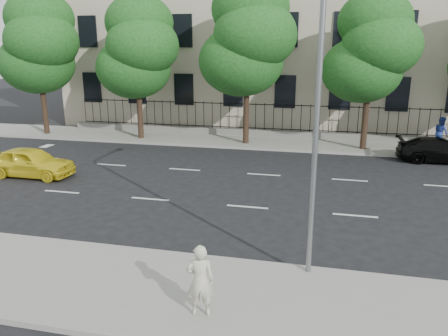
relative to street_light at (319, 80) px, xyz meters
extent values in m
plane|color=black|center=(-2.50, 1.77, -5.15)|extent=(120.00, 120.00, 0.00)
cube|color=gray|center=(-2.50, -2.23, -5.07)|extent=(60.00, 4.00, 0.15)
cube|color=gray|center=(-2.50, 15.77, -5.07)|extent=(60.00, 4.00, 0.15)
cube|color=beige|center=(-2.50, 24.77, 3.85)|extent=(34.00, 12.00, 18.00)
cube|color=slate|center=(-2.50, 17.47, -4.80)|extent=(30.00, 0.50, 0.40)
cube|color=black|center=(-2.50, 17.47, -4.50)|extent=(28.80, 0.05, 0.05)
cube|color=black|center=(-2.50, 17.47, -2.90)|extent=(28.80, 0.05, 0.05)
cylinder|color=slate|center=(0.00, -0.53, -1.00)|extent=(0.14, 0.14, 8.00)
cylinder|color=#382619|center=(-18.50, 14.97, -3.42)|extent=(0.36, 0.36, 3.15)
ellipsoid|color=#174617|center=(-18.90, 15.27, -0.29)|extent=(4.94, 4.94, 4.06)
ellipsoid|color=#174617|center=(-18.00, 14.77, 1.14)|extent=(4.68, 4.68, 3.85)
ellipsoid|color=#174617|center=(-18.40, 15.37, 2.57)|extent=(4.42, 4.42, 3.64)
cylinder|color=#382619|center=(-11.50, 14.97, -3.51)|extent=(0.36, 0.36, 2.97)
ellipsoid|color=#174617|center=(-11.90, 15.27, -0.52)|extent=(4.75, 4.75, 3.90)
ellipsoid|color=#174617|center=(-11.00, 14.77, 0.85)|extent=(4.50, 4.50, 3.70)
ellipsoid|color=#174617|center=(-11.40, 15.37, 2.23)|extent=(4.25, 4.25, 3.50)
cylinder|color=#382619|center=(-4.50, 14.97, -3.34)|extent=(0.36, 0.36, 3.32)
ellipsoid|color=#174617|center=(-4.90, 15.27, -0.05)|extent=(5.13, 5.13, 4.21)
ellipsoid|color=#174617|center=(-4.00, 14.77, 1.43)|extent=(4.86, 4.86, 4.00)
ellipsoid|color=#174617|center=(-4.40, 15.37, 2.92)|extent=(4.59, 4.59, 3.78)
cylinder|color=#382619|center=(2.50, 14.97, -3.46)|extent=(0.36, 0.36, 3.08)
ellipsoid|color=#174617|center=(2.10, 15.27, -0.48)|extent=(4.56, 4.56, 3.74)
ellipsoid|color=#174617|center=(3.00, 14.77, 0.84)|extent=(4.32, 4.32, 3.55)
ellipsoid|color=#174617|center=(2.60, 15.37, 2.16)|extent=(4.08, 4.08, 3.36)
imported|color=yellow|center=(-13.20, 6.01, -4.44)|extent=(4.13, 1.68, 1.41)
imported|color=black|center=(6.32, 13.27, -4.50)|extent=(4.47, 1.89, 1.29)
imported|color=beige|center=(-2.27, -3.06, -4.15)|extent=(0.70, 0.54, 1.69)
imported|color=navy|center=(6.95, 16.26, -4.07)|extent=(0.92, 1.06, 1.85)
camera|label=1|loc=(0.17, -11.31, 0.82)|focal=35.00mm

